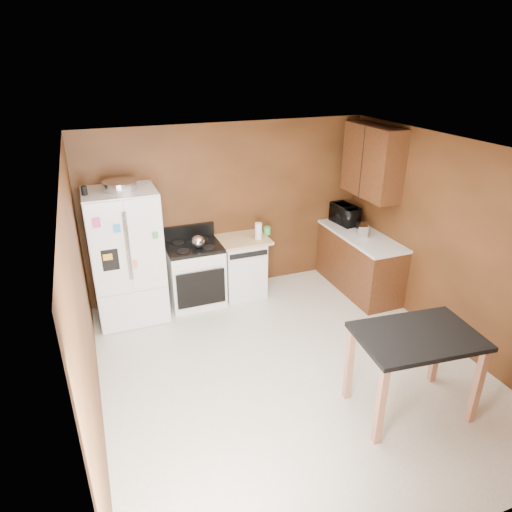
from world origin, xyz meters
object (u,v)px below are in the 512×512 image
refrigerator (127,256)px  kettle (198,242)px  roasting_pan (120,185)px  toaster (362,230)px  paper_towel (259,231)px  gas_range (195,273)px  pen_cup (84,191)px  microwave (345,215)px  green_canister (267,231)px  island (416,347)px  dishwasher (242,266)px

refrigerator → kettle: bearing=-3.5°
roasting_pan → toaster: roasting_pan is taller
paper_towel → gas_range: size_ratio=0.22×
toaster → pen_cup: bearing=-163.4°
paper_towel → microwave: 1.50m
microwave → refrigerator: refrigerator is taller
green_canister → kettle: bearing=-171.2°
green_canister → refrigerator: 2.05m
pen_cup → island: size_ratio=0.09×
toaster → kettle: bearing=-166.8°
paper_towel → toaster: size_ratio=1.04×
kettle → dishwasher: (0.68, 0.14, -0.54)m
roasting_pan → kettle: bearing=-5.6°
refrigerator → island: bearing=-50.2°
green_canister → microwave: (1.31, -0.02, 0.09)m
refrigerator → microwave: bearing=1.6°
green_canister → island: green_canister is taller
green_canister → refrigerator: refrigerator is taller
pen_cup → toaster: size_ratio=0.47×
roasting_pan → green_canister: roasting_pan is taller
kettle → toaster: kettle is taller
green_canister → refrigerator: (-2.04, -0.11, -0.05)m
refrigerator → dishwasher: 1.69m
green_canister → gas_range: (-1.13, -0.05, -0.49)m
toaster → island: 2.60m
roasting_pan → dishwasher: (1.61, 0.05, -1.40)m
roasting_pan → microwave: roasting_pan is taller
roasting_pan → green_canister: 2.22m
green_canister → island: 3.00m
green_canister → paper_towel: bearing=-146.2°
pen_cup → green_canister: 2.61m
kettle → microwave: bearing=3.6°
island → roasting_pan: bearing=129.2°
roasting_pan → microwave: 3.43m
microwave → paper_towel: bearing=87.2°
kettle → refrigerator: 0.96m
island → pen_cup: bearing=134.8°
kettle → island: size_ratio=0.15×
kettle → refrigerator: bearing=176.5°
dishwasher → island: bearing=-75.5°
microwave → toaster: bearing=169.3°
dishwasher → kettle: bearing=-168.1°
refrigerator → dishwasher: size_ratio=2.02×
roasting_pan → kettle: size_ratio=2.35×
pen_cup → island: (2.79, -2.81, -1.09)m
toaster → gas_range: 2.52m
island → kettle: bearing=117.1°
microwave → island: 3.13m
pen_cup → kettle: size_ratio=0.59×
paper_towel → refrigerator: refrigerator is taller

